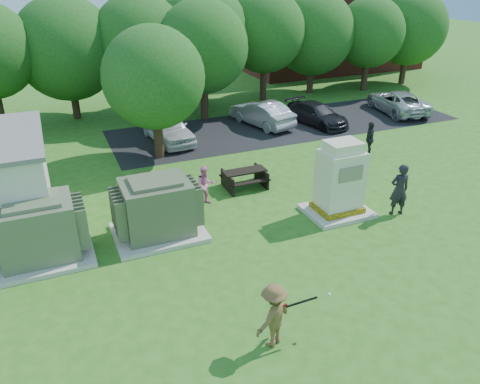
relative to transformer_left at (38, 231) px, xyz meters
name	(u,v)px	position (x,y,z in m)	size (l,w,h in m)	color
ground	(295,290)	(6.50, -4.50, -0.97)	(120.00, 120.00, 0.00)	#2D6619
brick_building	(328,20)	(24.50, 22.50, 3.03)	(15.00, 8.00, 8.00)	maroon
parking_strip	(287,125)	(13.50, 9.00, -0.96)	(20.00, 6.00, 0.01)	#232326
transformer_left	(38,231)	(0.00, 0.00, 0.00)	(3.00, 2.40, 2.07)	beige
transformer_right	(157,209)	(3.70, 0.00, 0.00)	(3.00, 2.40, 2.07)	beige
generator_cabinet	(340,183)	(10.16, -1.09, 0.26)	(2.31, 1.89, 2.81)	beige
picnic_table	(245,177)	(7.90, 2.31, -0.50)	(1.77, 1.32, 0.76)	black
batter	(274,315)	(4.99, -6.10, -0.12)	(1.10, 0.63, 1.71)	brown
person_by_generator	(399,190)	(12.15, -1.98, 0.02)	(0.72, 0.47, 1.97)	black
person_at_picnic	(205,186)	(5.92, 1.50, -0.19)	(0.76, 0.59, 1.56)	pink
person_walking_right	(370,139)	(14.81, 3.26, -0.13)	(0.99, 0.41, 1.69)	black
car_white	(168,127)	(6.47, 9.01, -0.23)	(1.75, 4.34, 1.48)	silver
car_silver_a	(262,113)	(12.09, 9.48, -0.26)	(1.49, 4.28, 1.41)	#B8B8BD
car_dark	(317,114)	(15.09, 8.45, -0.37)	(1.67, 4.12, 1.20)	black
car_silver_b	(397,102)	(20.92, 8.60, -0.30)	(2.22, 4.82, 1.34)	silver
batting_equipment	(303,301)	(5.71, -6.19, 0.14)	(1.43, 0.14, 0.13)	black
tree_row	(171,43)	(8.25, 14.00, 3.18)	(41.30, 13.30, 7.30)	#47301E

